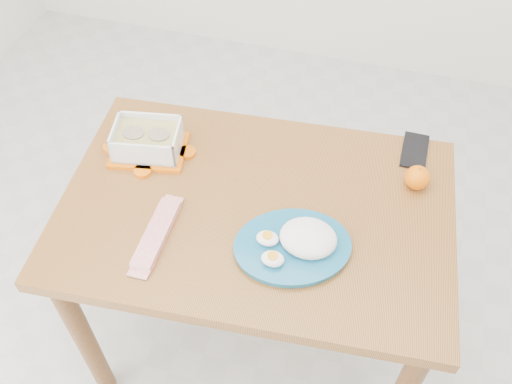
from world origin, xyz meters
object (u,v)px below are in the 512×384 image
(dining_table, at_px, (256,232))
(orange_fruit, at_px, (417,178))
(food_container, at_px, (147,140))
(rice_plate, at_px, (298,242))
(smartphone, at_px, (415,151))

(dining_table, xyz_separation_m, orange_fruit, (0.41, 0.19, 0.15))
(dining_table, height_order, food_container, food_container)
(rice_plate, height_order, smartphone, rice_plate)
(rice_plate, xyz_separation_m, smartphone, (0.26, 0.43, -0.02))
(smartphone, bearing_deg, rice_plate, -120.05)
(dining_table, xyz_separation_m, rice_plate, (0.14, -0.10, 0.14))
(rice_plate, bearing_deg, food_container, 134.76)
(orange_fruit, relative_size, smartphone, 0.47)
(dining_table, bearing_deg, orange_fruit, 20.85)
(food_container, height_order, smartphone, food_container)
(dining_table, distance_m, orange_fruit, 0.47)
(rice_plate, distance_m, smartphone, 0.50)
(smartphone, bearing_deg, dining_table, -139.77)
(smartphone, bearing_deg, orange_fruit, -83.36)
(dining_table, distance_m, rice_plate, 0.22)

